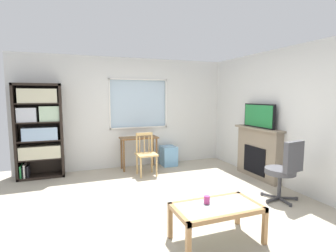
% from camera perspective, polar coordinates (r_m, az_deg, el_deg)
% --- Properties ---
extents(ground, '(5.88, 6.06, 0.02)m').
position_cam_1_polar(ground, '(4.18, -1.40, -17.42)').
color(ground, '#B2A893').
extents(wall_back_with_window, '(4.88, 0.15, 2.57)m').
position_cam_1_polar(wall_back_with_window, '(6.27, -9.45, 2.60)').
color(wall_back_with_window, silver).
rests_on(wall_back_with_window, ground).
extents(wall_right, '(0.12, 5.26, 2.57)m').
position_cam_1_polar(wall_right, '(5.22, 25.42, 1.52)').
color(wall_right, silver).
rests_on(wall_right, ground).
extents(bookshelf, '(0.90, 0.38, 1.94)m').
position_cam_1_polar(bookshelf, '(5.95, -26.34, -0.32)').
color(bookshelf, black).
rests_on(bookshelf, ground).
extents(desk_under_window, '(0.86, 0.38, 0.74)m').
position_cam_1_polar(desk_under_window, '(6.07, -6.39, -3.81)').
color(desk_under_window, brown).
rests_on(desk_under_window, ground).
extents(wooden_chair, '(0.42, 0.40, 0.90)m').
position_cam_1_polar(wooden_chair, '(5.61, -4.82, -6.03)').
color(wooden_chair, tan).
rests_on(wooden_chair, ground).
extents(plastic_drawer_unit, '(0.35, 0.40, 0.47)m').
position_cam_1_polar(plastic_drawer_unit, '(6.41, 0.09, -6.51)').
color(plastic_drawer_unit, '#72ADDB').
rests_on(plastic_drawer_unit, ground).
extents(fireplace, '(0.26, 1.25, 1.05)m').
position_cam_1_polar(fireplace, '(5.71, 19.13, -5.52)').
color(fireplace, gray).
rests_on(fireplace, ground).
extents(tv, '(0.06, 0.86, 0.48)m').
position_cam_1_polar(tv, '(5.59, 19.28, 2.13)').
color(tv, black).
rests_on(tv, fireplace).
extents(office_chair, '(0.58, 0.57, 1.00)m').
position_cam_1_polar(office_chair, '(4.58, 24.25, -8.34)').
color(office_chair, '#4C4C51').
rests_on(office_chair, ground).
extents(coffee_table, '(1.01, 0.56, 0.43)m').
position_cam_1_polar(coffee_table, '(3.22, 10.60, -17.75)').
color(coffee_table, '#8C9E99').
rests_on(coffee_table, ground).
extents(sippy_cup, '(0.07, 0.07, 0.09)m').
position_cam_1_polar(sippy_cup, '(3.21, 8.49, -15.65)').
color(sippy_cup, '#DB3D84').
rests_on(sippy_cup, coffee_table).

